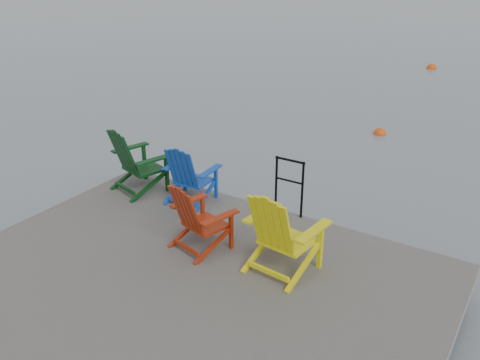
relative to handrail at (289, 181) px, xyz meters
The scene contains 9 objects.
ground 2.67m from the handrail, 95.83° to the right, with size 400.00×400.00×0.00m, color gray.
dock 2.56m from the handrail, 95.83° to the right, with size 6.00×5.00×1.40m.
handrail is the anchor object (origin of this frame).
chair_green 2.60m from the handrail, 166.58° to the right, with size 1.03×0.98×1.10m.
chair_blue 1.60m from the handrail, 162.66° to the right, with size 0.81×0.76×0.97m.
chair_red 1.64m from the handrail, 109.86° to the right, with size 0.90×0.85×0.97m.
chair_yellow 1.55m from the handrail, 66.36° to the right, with size 0.96×0.90×1.12m.
buoy_a 6.04m from the handrail, 94.34° to the left, with size 0.32×0.32×0.32m, color #EF4E0E.
buoy_b 15.04m from the handrail, 95.04° to the left, with size 0.39×0.39×0.39m, color #EE4C0E.
Camera 1 is at (3.34, -3.80, 4.14)m, focal length 38.00 mm.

